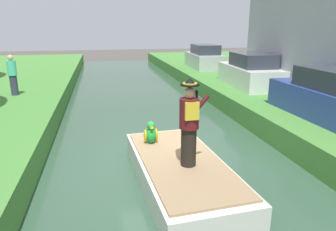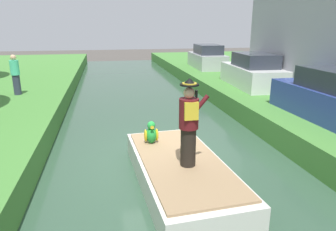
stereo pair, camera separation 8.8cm
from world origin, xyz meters
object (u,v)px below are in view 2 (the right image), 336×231
at_px(parked_car_white, 253,72).
at_px(person_bystander, 15,75).
at_px(parked_car_blue, 333,98).
at_px(boat, 181,172).
at_px(person_pirate, 189,123).
at_px(parrot_plush, 151,133).
at_px(parked_car_silver, 207,58).

height_order(parked_car_white, person_bystander, person_bystander).
bearing_deg(parked_car_blue, parked_car_white, 90.00).
bearing_deg(parked_car_blue, boat, -160.66).
bearing_deg(person_pirate, boat, 97.25).
distance_m(parked_car_blue, person_bystander, 11.49).
bearing_deg(boat, person_pirate, -74.41).
xyz_separation_m(parrot_plush, person_bystander, (-4.55, 6.06, 0.69)).
distance_m(parked_car_silver, person_bystander, 11.97).
height_order(parrot_plush, parked_car_blue, parked_car_blue).
height_order(boat, parked_car_blue, parked_car_blue).
distance_m(parrot_plush, parked_car_white, 8.12).
height_order(boat, person_pirate, person_pirate).
bearing_deg(parked_car_blue, person_pirate, -157.46).
bearing_deg(parked_car_silver, boat, -110.56).
height_order(parked_car_silver, person_bystander, person_bystander).
height_order(person_pirate, parked_car_white, person_pirate).
relative_size(parked_car_blue, person_bystander, 2.51).
relative_size(boat, parked_car_blue, 1.07).
xyz_separation_m(boat, parked_car_blue, (5.09, 1.79, 1.06)).
bearing_deg(parrot_plush, parked_car_white, 46.50).
xyz_separation_m(parked_car_blue, parked_car_white, (0.00, 5.23, 0.00)).
xyz_separation_m(parked_car_blue, parked_car_silver, (0.00, 11.79, 0.00)).
xyz_separation_m(parked_car_white, parked_car_silver, (0.00, 6.56, 0.00)).
xyz_separation_m(boat, person_bystander, (-5.04, 7.20, 1.25)).
bearing_deg(person_bystander, parked_car_blue, -28.13).
xyz_separation_m(person_pirate, parked_car_silver, (5.01, 13.87, -0.17)).
bearing_deg(boat, parrot_plush, 113.10).
xyz_separation_m(parrot_plush, parked_car_white, (5.58, 5.88, 0.51)).
relative_size(boat, parked_car_white, 1.05).
bearing_deg(parked_car_silver, person_pirate, -109.86).
bearing_deg(parrot_plush, person_pirate, -68.37).
distance_m(parked_car_white, person_bystander, 10.14).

